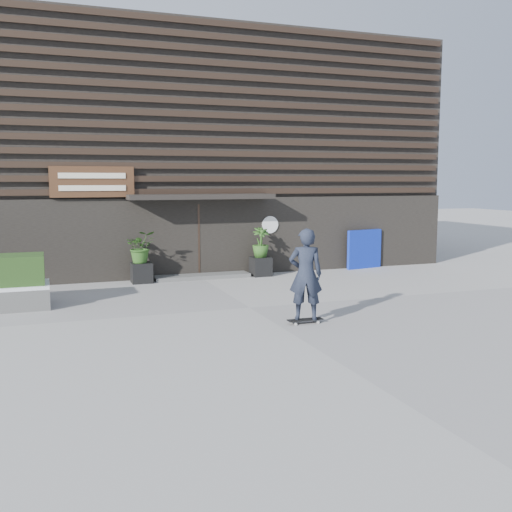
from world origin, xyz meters
name	(u,v)px	position (x,y,z in m)	size (l,w,h in m)	color
ground	(250,308)	(0.00, 0.00, 0.00)	(80.00, 80.00, 0.00)	#A09E98
entrance_step	(202,276)	(0.00, 4.60, 0.06)	(3.00, 0.80, 0.12)	#50504D
planter_pot_left	(142,273)	(-1.90, 4.40, 0.30)	(0.60, 0.60, 0.60)	black
bamboo_left	(141,247)	(-1.90, 4.40, 1.08)	(0.86, 0.75, 0.96)	#2D591E
planter_pot_right	(261,266)	(1.90, 4.40, 0.30)	(0.60, 0.60, 0.60)	black
bamboo_right	(261,242)	(1.90, 4.40, 1.08)	(0.54, 0.54, 0.96)	#2D591E
blue_tarp	(364,249)	(5.85, 4.70, 0.67)	(1.43, 0.12, 1.34)	#0D24A9
building	(166,156)	(0.00, 9.96, 3.99)	(18.00, 11.00, 8.00)	black
skateboarder	(306,274)	(0.60, -1.88, 1.06)	(0.83, 0.68, 2.04)	black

